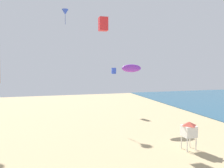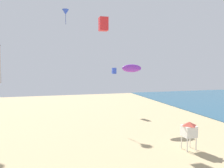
% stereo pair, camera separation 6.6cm
% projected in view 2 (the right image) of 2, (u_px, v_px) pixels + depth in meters
% --- Properties ---
extents(lifeguard_stand, '(1.10, 1.10, 2.55)m').
position_uv_depth(lifeguard_stand, '(189.00, 130.00, 20.46)').
color(lifeguard_stand, white).
rests_on(lifeguard_stand, ground).
extents(kite_blue_delta, '(1.05, 1.05, 2.38)m').
position_uv_depth(kite_blue_delta, '(66.00, 12.00, 36.48)').
color(kite_blue_delta, blue).
extents(kite_purple_parafoil, '(2.66, 0.74, 1.03)m').
position_uv_depth(kite_purple_parafoil, '(132.00, 68.00, 30.05)').
color(kite_purple_parafoil, purple).
extents(kite_blue_box, '(0.63, 0.63, 1.00)m').
position_uv_depth(kite_blue_box, '(114.00, 71.00, 37.98)').
color(kite_blue_box, blue).
extents(kite_red_box_2, '(1.03, 1.03, 1.62)m').
position_uv_depth(kite_red_box_2, '(103.00, 24.00, 27.81)').
color(kite_red_box_2, red).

